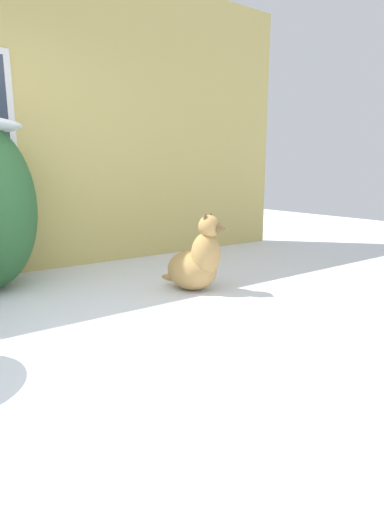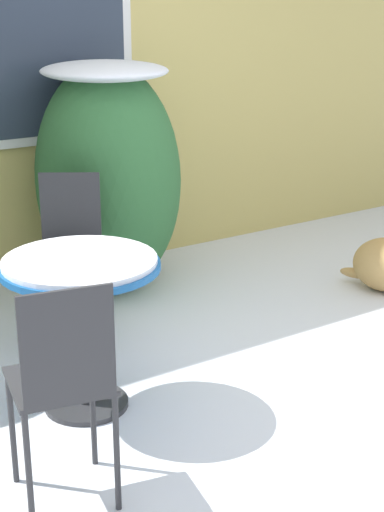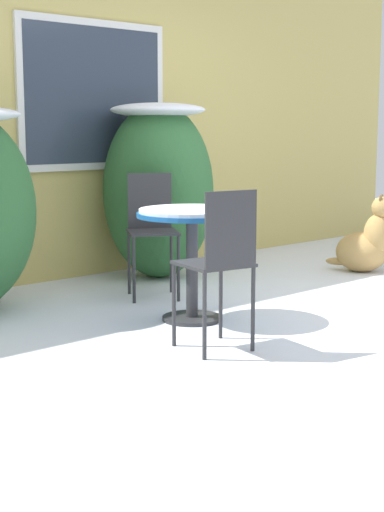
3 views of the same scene
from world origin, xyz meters
name	(u,v)px [view 1 (image 1 of 3)]	position (x,y,z in m)	size (l,w,h in m)	color
ground_plane	(28,364)	(0.00, 0.00, 0.00)	(16.00, 16.00, 0.00)	white
dog	(197,262)	(1.60, 0.61, 0.25)	(0.54, 0.62, 0.70)	tan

